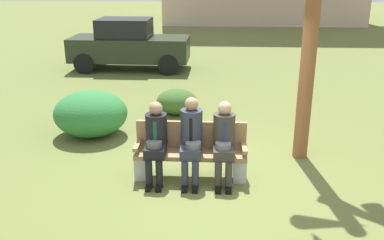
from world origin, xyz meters
The scene contains 8 objects.
ground_plane centered at (0.00, 0.00, 0.00)m, with size 80.00×80.00×0.00m, color #5D6633.
park_bench centered at (-0.37, 0.11, 0.42)m, with size 1.78×0.44×0.90m.
seated_man_left centered at (-0.91, -0.02, 0.71)m, with size 0.34×0.72×1.27m.
seated_man_middle centered at (-0.35, -0.01, 0.75)m, with size 0.34×0.72×1.35m.
seated_man_right centered at (0.15, -0.02, 0.72)m, with size 0.34×0.72×1.29m.
shrub_near_bench centered at (-2.49, 1.83, 0.46)m, with size 1.47×1.35×0.92m, color #2B7335.
shrub_mid_lawn centered at (-0.89, 3.29, 0.29)m, with size 0.94×0.86×0.59m, color #365C24.
parked_car_near centered at (-2.90, 7.88, 0.84)m, with size 3.92×1.75×1.68m.
Camera 1 is at (0.01, -6.13, 3.19)m, focal length 39.78 mm.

